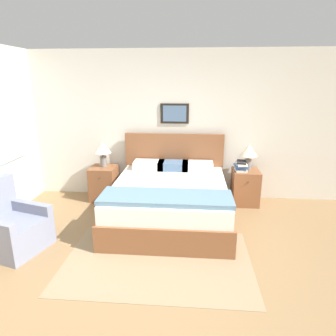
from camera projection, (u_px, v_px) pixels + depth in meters
The scene contains 14 objects.
ground_plane at pixel (167, 286), 3.16m from camera, with size 16.00×16.00×0.00m, color olive.
wall_back at pixel (180, 126), 5.31m from camera, with size 7.70×0.09×2.60m.
area_rug_main at pixel (158, 260), 3.60m from camera, with size 2.22×1.50×0.01m.
bed at pixel (170, 200), 4.57m from camera, with size 1.75×2.01×1.19m.
armchair at pixel (10, 228), 3.79m from camera, with size 0.89×0.85×0.88m.
nightstand_near_window at pixel (104, 183), 5.40m from camera, with size 0.45×0.49×0.60m.
nightstand_by_door at pixel (245, 187), 5.20m from camera, with size 0.45×0.49×0.60m.
table_lamp_near_window at pixel (103, 149), 5.25m from camera, with size 0.30×0.30×0.45m.
table_lamp_by_door at pixel (249, 152), 5.05m from camera, with size 0.30×0.30×0.45m.
book_thick_bottom at pixel (241, 170), 5.07m from camera, with size 0.19×0.22×0.04m.
book_hardcover_middle at pixel (241, 168), 5.06m from camera, with size 0.21×0.23×0.04m.
book_novel_upper at pixel (241, 166), 5.05m from camera, with size 0.23×0.26×0.03m.
book_slim_near_top at pixel (241, 164), 5.04m from camera, with size 0.18×0.28×0.04m.
book_paperback_top at pixel (241, 162), 5.03m from camera, with size 0.19×0.27×0.03m.
Camera 1 is at (0.24, -2.67, 2.08)m, focal length 32.00 mm.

